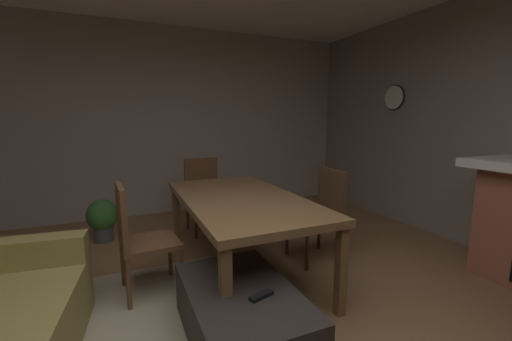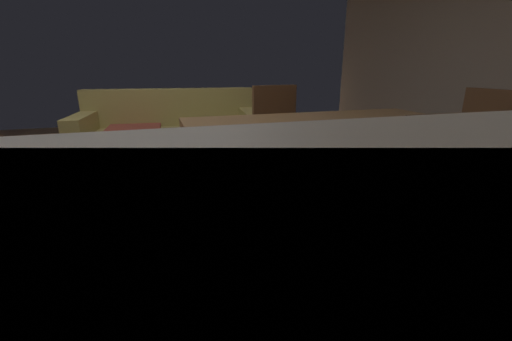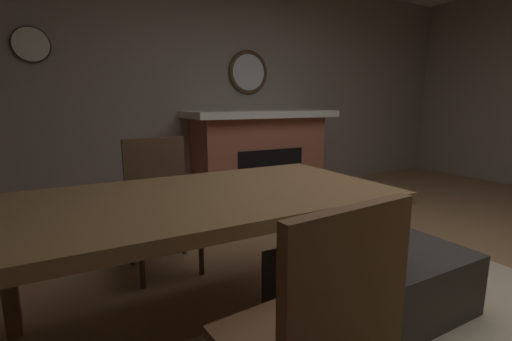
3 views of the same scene
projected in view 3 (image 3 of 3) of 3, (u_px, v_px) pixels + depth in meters
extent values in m
plane|color=olive|center=(447.00, 297.00, 2.21)|extent=(9.09, 9.09, 0.00)
cube|color=gray|center=(231.00, 86.00, 4.60)|extent=(7.97, 0.12, 2.78)
cube|color=#9E5642|center=(259.00, 157.00, 4.56)|extent=(1.62, 0.60, 1.00)
cube|color=black|center=(269.00, 172.00, 4.36)|extent=(0.89, 0.10, 0.56)
cube|color=white|center=(261.00, 114.00, 4.41)|extent=(1.86, 0.76, 0.08)
torus|color=#4C331E|center=(248.00, 72.00, 4.59)|extent=(0.55, 0.05, 0.55)
cylinder|color=silver|center=(248.00, 72.00, 4.59)|extent=(0.46, 0.01, 0.46)
cube|color=#2D2826|center=(372.00, 284.00, 2.00)|extent=(1.06, 0.65, 0.36)
cube|color=black|center=(381.00, 242.00, 2.10)|extent=(0.09, 0.17, 0.02)
cube|color=brown|center=(203.00, 200.00, 1.77)|extent=(1.89, 1.00, 0.06)
cube|color=brown|center=(393.00, 265.00, 1.89)|extent=(0.07, 0.07, 0.68)
cube|color=brown|center=(296.00, 219.00, 2.64)|extent=(0.07, 0.07, 0.68)
cube|color=brown|center=(7.00, 273.00, 1.80)|extent=(0.07, 0.07, 0.68)
cube|color=brown|center=(348.00, 296.00, 0.93)|extent=(0.44, 0.08, 0.48)
cube|color=#513823|center=(163.00, 212.00, 2.51)|extent=(0.45, 0.45, 0.04)
cube|color=#513823|center=(155.00, 170.00, 2.64)|extent=(0.44, 0.05, 0.48)
cylinder|color=#513823|center=(201.00, 246.00, 2.47)|extent=(0.04, 0.04, 0.41)
cylinder|color=#513823|center=(141.00, 258.00, 2.29)|extent=(0.04, 0.04, 0.41)
cylinder|color=#513823|center=(184.00, 229.00, 2.82)|extent=(0.04, 0.04, 0.41)
cylinder|color=#513823|center=(131.00, 238.00, 2.63)|extent=(0.04, 0.04, 0.41)
cylinder|color=silver|center=(31.00, 44.00, 3.43)|extent=(0.32, 0.03, 0.32)
torus|color=black|center=(31.00, 44.00, 3.43)|extent=(0.34, 0.02, 0.34)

